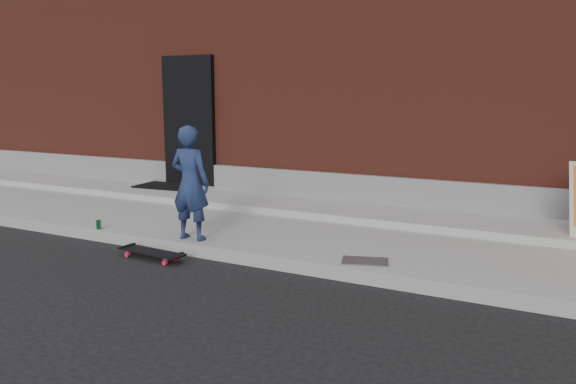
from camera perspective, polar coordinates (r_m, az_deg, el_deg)
The scene contains 9 objects.
ground at distance 6.45m, azimuth -7.13°, elevation -6.98°, with size 80.00×80.00×0.00m, color black.
sidewalk at distance 7.67m, azimuth -0.78°, elevation -3.59°, with size 20.00×3.00×0.15m, color gray.
apron at distance 8.43m, azimuth 2.11°, elevation -1.49°, with size 20.00×1.20×0.10m, color #979792.
building at distance 12.58m, azimuth 11.39°, elevation 12.61°, with size 20.00×8.10×5.00m.
child at distance 6.72m, azimuth -9.90°, elevation 0.90°, with size 0.50×0.33×1.36m, color #1C284E.
skateboard at distance 6.64m, azimuth -13.71°, elevation -5.98°, with size 0.87×0.28×0.10m.
soda_can at distance 7.62m, azimuth -18.67°, elevation -3.17°, with size 0.06×0.06×0.12m, color #1A823E.
doormat at distance 10.21m, azimuth -12.02°, elevation 0.68°, with size 1.01×0.82×0.03m, color black.
utility_plate at distance 5.92m, azimuth 7.83°, elevation -6.98°, with size 0.47×0.30×0.01m, color #5D5D63.
Camera 1 is at (3.53, -5.07, 1.87)m, focal length 35.00 mm.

